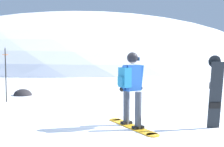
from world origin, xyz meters
The scene contains 7 objects.
ground_plane centered at (0.00, 0.00, 0.00)m, with size 300.00×300.00×0.00m, color white.
ridge_peak_main centered at (-2.25, 31.11, 0.00)m, with size 42.31×38.08×12.56m.
ridge_peak_far centered at (16.91, 47.93, 0.00)m, with size 22.81×20.53×7.36m.
snowboarder_main centered at (0.54, -0.31, 0.92)m, with size 1.00×1.67×1.71m.
spare_snowboard centered at (2.40, -0.50, 0.84)m, with size 0.28×0.25×1.65m.
piste_marker_near centered at (-3.36, 3.19, 1.07)m, with size 0.20×0.20×1.87m.
rock_dark centered at (-3.19, 4.66, 0.00)m, with size 0.71×0.61×0.50m.
Camera 1 is at (-0.15, -6.93, 1.75)m, focal length 47.49 mm.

